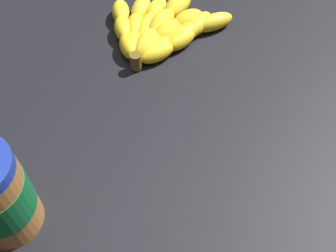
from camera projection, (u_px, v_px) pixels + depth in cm
name	position (u px, v px, depth cm)	size (l,w,h in cm)	color
ground_plane	(149.00, 121.00, 66.60)	(75.26, 73.62, 3.54)	black
banana_bunch	(159.00, 30.00, 74.49)	(24.22, 21.36, 3.69)	yellow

